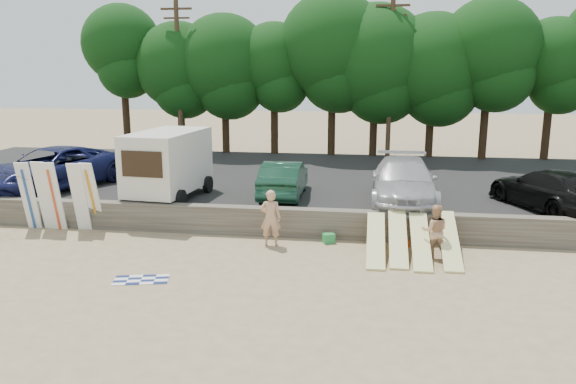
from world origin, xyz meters
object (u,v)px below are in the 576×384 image
beachgoer_a (271,218)px  beachgoer_b (435,231)px  box_trailer (168,161)px  car_3 (549,189)px  car_0 (52,168)px  car_1 (284,179)px  cooler (329,238)px  car_2 (404,182)px

beachgoer_a → beachgoer_b: beachgoer_a is taller
box_trailer → car_3: (14.31, 0.35, -0.75)m
box_trailer → car_0: size_ratio=0.69×
box_trailer → beachgoer_b: bearing=-15.1°
car_3 → beachgoer_a: car_3 is taller
car_1 → cooler: size_ratio=11.57×
cooler → beachgoer_b: bearing=-39.8°
car_1 → car_3: car_3 is taller
car_1 → beachgoer_b: car_1 is taller
car_1 → box_trailer: bearing=11.3°
car_0 → car_3: (19.87, -0.70, -0.14)m
beachgoer_b → cooler: 3.55m
car_3 → cooler: (-7.77, -3.03, -1.28)m
box_trailer → car_1: bearing=17.5°
car_1 → beachgoer_b: 7.16m
car_2 → beachgoer_b: car_2 is taller
car_2 → box_trailer: bearing=-176.7°
cooler → beachgoer_a: bearing=173.1°
car_2 → cooler: size_ratio=15.33×
car_2 → cooler: car_2 is taller
beachgoer_a → cooler: 2.11m
cooler → car_3: bearing=-2.3°
car_3 → car_0: bearing=-25.5°
car_0 → car_1: bearing=19.1°
car_0 → car_2: car_0 is taller
car_0 → beachgoer_a: (10.22, -4.30, -0.63)m
car_0 → beachgoer_b: bearing=2.6°
car_1 → beachgoer_b: (5.44, -4.63, -0.58)m
box_trailer → beachgoer_b: size_ratio=2.59×
car_0 → box_trailer: bearing=8.9°
car_2 → beachgoer_a: 5.81m
car_0 → beachgoer_a: bearing=-3.2°
box_trailer → car_3: 14.33m
box_trailer → car_3: bearing=6.6°
car_0 → car_3: 19.88m
beachgoer_a → beachgoer_b: bearing=169.4°
car_0 → car_2: size_ratio=1.08×
car_0 → beachgoer_a: 11.10m
car_2 → car_1: bearing=174.0°
car_1 → car_2: 4.71m
box_trailer → beachgoer_a: 5.81m
beachgoer_a → cooler: bearing=-169.4°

